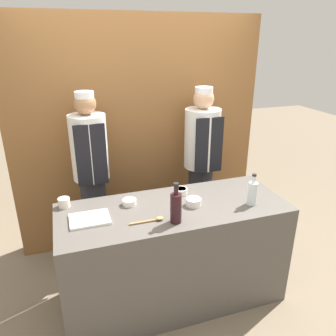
{
  "coord_description": "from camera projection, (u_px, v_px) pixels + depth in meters",
  "views": [
    {
      "loc": [
        -0.78,
        -2.19,
        2.18
      ],
      "look_at": [
        0.0,
        0.15,
        1.19
      ],
      "focal_mm": 35.0,
      "sensor_mm": 36.0,
      "label": 1
    }
  ],
  "objects": [
    {
      "name": "chef_right",
      "position": [
        201.0,
        164.0,
        3.43
      ],
      "size": [
        0.36,
        0.36,
        1.73
      ],
      "color": "#28282D",
      "rests_on": "ground_plane"
    },
    {
      "name": "sauce_bowl_orange",
      "position": [
        181.0,
        191.0,
        2.83
      ],
      "size": [
        0.11,
        0.11,
        0.05
      ],
      "color": "white",
      "rests_on": "counter"
    },
    {
      "name": "bottle_wine",
      "position": [
        176.0,
        207.0,
        2.36
      ],
      "size": [
        0.08,
        0.08,
        0.31
      ],
      "color": "black",
      "rests_on": "counter"
    },
    {
      "name": "bottle_clear",
      "position": [
        253.0,
        193.0,
        2.63
      ],
      "size": [
        0.08,
        0.08,
        0.27
      ],
      "color": "silver",
      "rests_on": "counter"
    },
    {
      "name": "sauce_bowl_yellow",
      "position": [
        129.0,
        202.0,
        2.65
      ],
      "size": [
        0.11,
        0.11,
        0.05
      ],
      "color": "white",
      "rests_on": "counter"
    },
    {
      "name": "ground_plane",
      "position": [
        173.0,
        295.0,
        2.96
      ],
      "size": [
        14.0,
        14.0,
        0.0
      ],
      "primitive_type": "plane",
      "color": "#756651"
    },
    {
      "name": "cutting_board",
      "position": [
        90.0,
        219.0,
        2.43
      ],
      "size": [
        0.29,
        0.22,
        0.02
      ],
      "color": "white",
      "rests_on": "counter"
    },
    {
      "name": "sauce_bowl_white",
      "position": [
        194.0,
        202.0,
        2.64
      ],
      "size": [
        0.12,
        0.12,
        0.06
      ],
      "color": "white",
      "rests_on": "counter"
    },
    {
      "name": "counter",
      "position": [
        173.0,
        254.0,
        2.79
      ],
      "size": [
        1.85,
        0.73,
        0.91
      ],
      "color": "#514C47",
      "rests_on": "ground_plane"
    },
    {
      "name": "wooden_spoon",
      "position": [
        152.0,
        220.0,
        2.41
      ],
      "size": [
        0.26,
        0.04,
        0.03
      ],
      "color": "#B2844C",
      "rests_on": "counter"
    },
    {
      "name": "chef_left",
      "position": [
        92.0,
        176.0,
        3.09
      ],
      "size": [
        0.33,
        0.33,
        1.74
      ],
      "color": "#28282D",
      "rests_on": "ground_plane"
    },
    {
      "name": "cup_cream",
      "position": [
        64.0,
        203.0,
        2.61
      ],
      "size": [
        0.09,
        0.09,
        0.08
      ],
      "color": "silver",
      "rests_on": "counter"
    },
    {
      "name": "cabinet_wall",
      "position": [
        139.0,
        135.0,
        3.51
      ],
      "size": [
        2.63,
        0.18,
        2.4
      ],
      "color": "brown",
      "rests_on": "ground_plane"
    }
  ]
}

